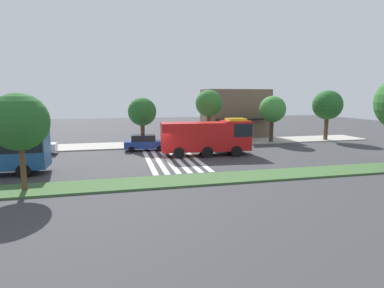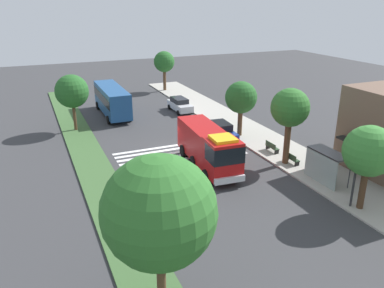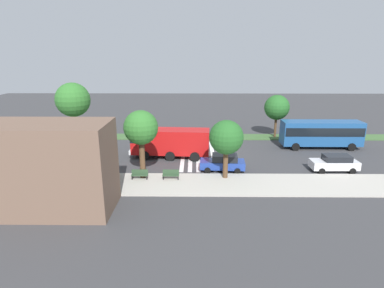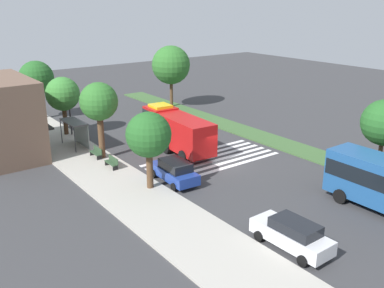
% 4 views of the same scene
% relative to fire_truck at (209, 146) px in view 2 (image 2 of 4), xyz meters
% --- Properties ---
extents(ground_plane, '(120.00, 120.00, 0.00)m').
position_rel_fire_truck_xyz_m(ground_plane, '(-5.47, -1.04, -2.02)').
color(ground_plane, '#38383A').
extents(sidewalk, '(60.00, 5.08, 0.14)m').
position_rel_fire_truck_xyz_m(sidewalk, '(-5.47, 8.10, -1.95)').
color(sidewalk, '#ADA89E').
rests_on(sidewalk, ground_plane).
extents(median_strip, '(60.00, 3.00, 0.14)m').
position_rel_fire_truck_xyz_m(median_strip, '(-5.47, -9.14, -1.95)').
color(median_strip, '#3D6033').
rests_on(median_strip, ground_plane).
extents(crosswalk, '(4.95, 11.88, 0.01)m').
position_rel_fire_truck_xyz_m(crosswalk, '(-4.08, -1.04, -2.01)').
color(crosswalk, silver).
rests_on(crosswalk, ground_plane).
extents(fire_truck, '(9.37, 3.26, 3.77)m').
position_rel_fire_truck_xyz_m(fire_truck, '(0.00, 0.00, 0.00)').
color(fire_truck, '#B71414').
rests_on(fire_truck, ground_plane).
extents(parked_car_west, '(4.81, 2.09, 1.74)m').
position_rel_fire_truck_xyz_m(parked_car_west, '(-17.85, 4.36, -1.12)').
color(parked_car_west, silver).
rests_on(parked_car_west, ground_plane).
extents(parked_car_mid, '(4.74, 2.29, 1.77)m').
position_rel_fire_truck_xyz_m(parked_car_mid, '(-6.20, 4.36, -1.12)').
color(parked_car_mid, navy).
rests_on(parked_car_mid, ground_plane).
extents(transit_bus, '(10.08, 2.87, 3.53)m').
position_rel_fire_truck_xyz_m(transit_bus, '(-19.54, -4.01, 0.08)').
color(transit_bus, navy).
rests_on(transit_bus, ground_plane).
extents(bus_stop_shelter, '(3.50, 1.40, 2.46)m').
position_rel_fire_truck_xyz_m(bus_stop_shelter, '(6.10, 7.01, -0.13)').
color(bus_stop_shelter, '#4C4C51').
rests_on(bus_stop_shelter, sidewalk).
extents(bench_near_shelter, '(1.60, 0.50, 0.90)m').
position_rel_fire_truck_xyz_m(bench_near_shelter, '(2.10, 7.01, -1.43)').
color(bench_near_shelter, '#2D472D').
rests_on(bench_near_shelter, sidewalk).
extents(bench_west_of_shelter, '(1.60, 0.50, 0.90)m').
position_rel_fire_truck_xyz_m(bench_west_of_shelter, '(-0.93, 7.01, -1.43)').
color(bench_west_of_shelter, '#2D472D').
rests_on(bench_west_of_shelter, sidewalk).
extents(street_lamp, '(0.36, 0.36, 5.62)m').
position_rel_fire_truck_xyz_m(street_lamp, '(9.97, 6.16, 1.48)').
color(street_lamp, '#2D2D30').
rests_on(street_lamp, sidewalk).
extents(sidewalk_tree_far_west, '(3.21, 3.21, 6.05)m').
position_rel_fire_truck_xyz_m(sidewalk_tree_far_west, '(-29.96, 6.56, 2.50)').
color(sidewalk_tree_far_west, '#513823').
rests_on(sidewalk_tree_far_west, sidewalk).
extents(sidewalk_tree_west, '(3.30, 3.30, 5.73)m').
position_rel_fire_truck_xyz_m(sidewalk_tree_west, '(-6.24, 6.56, 2.15)').
color(sidewalk_tree_west, '#513823').
rests_on(sidewalk_tree_west, sidewalk).
extents(sidewalk_tree_center, '(3.27, 3.27, 6.65)m').
position_rel_fire_truck_xyz_m(sidewalk_tree_center, '(1.85, 6.56, 3.04)').
color(sidewalk_tree_center, '#513823').
rests_on(sidewalk_tree_center, sidewalk).
extents(sidewalk_tree_east, '(3.41, 3.41, 5.93)m').
position_rel_fire_truck_xyz_m(sidewalk_tree_east, '(10.42, 6.56, 2.30)').
color(sidewalk_tree_east, '#47301E').
rests_on(sidewalk_tree_east, sidewalk).
extents(median_tree_far_west, '(3.56, 3.56, 6.09)m').
position_rel_fire_truck_xyz_m(median_tree_far_west, '(-14.93, -9.14, 2.41)').
color(median_tree_far_west, '#513823').
rests_on(median_tree_far_west, median_strip).
extents(median_tree_west, '(4.88, 4.88, 7.79)m').
position_rel_fire_truck_xyz_m(median_tree_west, '(14.21, -9.14, 3.46)').
color(median_tree_west, '#513823').
rests_on(median_tree_west, median_strip).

